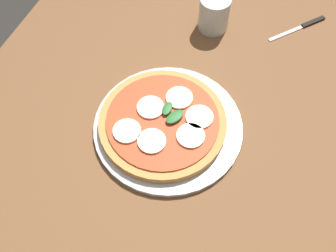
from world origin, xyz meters
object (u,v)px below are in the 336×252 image
pizza (164,123)px  serving_tray (168,127)px  knife (304,26)px  glass_cup (214,13)px  dining_table (156,165)px

pizza → serving_tray: bearing=117.7°
knife → glass_cup: 0.23m
dining_table → knife: size_ratio=11.82×
serving_tray → glass_cup: size_ratio=3.54×
glass_cup → knife: bearing=112.3°
serving_tray → pizza: (0.00, -0.01, 0.02)m
serving_tray → glass_cup: bearing=-177.9°
dining_table → knife: 0.51m
pizza → glass_cup: size_ratio=3.00×
dining_table → glass_cup: bearing=-179.8°
glass_cup → pizza: bearing=0.8°
dining_table → serving_tray: size_ratio=5.00×
dining_table → pizza: bearing=176.1°
serving_tray → knife: serving_tray is taller
dining_table → serving_tray: 0.11m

